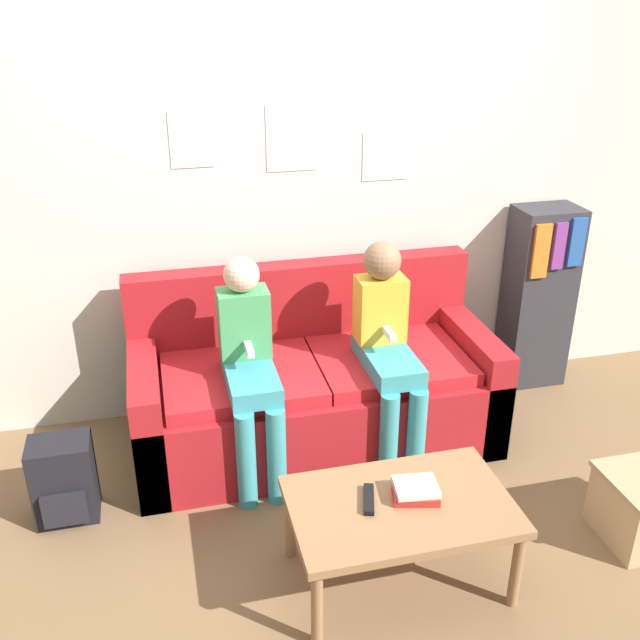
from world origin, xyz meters
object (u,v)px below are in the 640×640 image
couch (314,389)px  coffee_table (400,511)px  tv_remote (369,499)px  bookshelf (538,297)px  person_right (387,341)px  backpack (64,481)px  person_left (249,361)px

couch → coffee_table: bearing=-84.9°
tv_remote → bookshelf: 1.98m
coffee_table → person_right: 0.95m
couch → backpack: 1.28m
couch → backpack: bearing=-164.5°
coffee_table → person_left: size_ratio=0.80×
person_right → backpack: person_right is taller
tv_remote → coffee_table: bearing=0.3°
coffee_table → person_right: person_right is taller
coffee_table → person_right: (0.23, 0.87, 0.29)m
couch → backpack: size_ratio=4.64×
couch → bookshelf: (1.43, 0.31, 0.25)m
tv_remote → person_right: bearing=84.1°
person_left → coffee_table: bearing=-62.5°
couch → coffee_table: couch is taller
person_left → tv_remote: bearing=-68.3°
person_left → tv_remote: 0.92m
tv_remote → backpack: (-1.21, 0.69, -0.20)m
coffee_table → bookshelf: size_ratio=0.80×
person_right → tv_remote: size_ratio=6.30×
person_left → person_right: size_ratio=0.99×
bookshelf → coffee_table: bearing=-134.3°
backpack → bookshelf: bearing=13.7°
person_left → backpack: person_left is taller
couch → bookshelf: 1.49m
bookshelf → tv_remote: bearing=-137.5°
person_right → bookshelf: 1.22m
bookshelf → backpack: (-2.66, -0.65, -0.35)m
couch → tv_remote: size_ratio=10.51×
coffee_table → person_left: person_left is taller
coffee_table → tv_remote: 0.14m
coffee_table → bookshelf: bookshelf is taller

